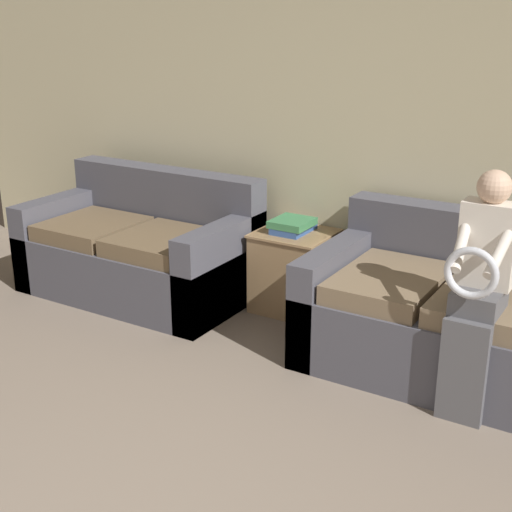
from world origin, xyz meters
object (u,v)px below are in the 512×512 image
at_px(side_shelf, 294,270).
at_px(child_left_seated, 479,285).
at_px(couch_main, 496,325).
at_px(couch_side, 141,251).
at_px(book_stack, 293,225).

bearing_deg(side_shelf, child_left_seated, -25.87).
distance_m(couch_main, side_shelf, 1.40).
height_order(couch_side, side_shelf, couch_side).
bearing_deg(side_shelf, couch_side, -164.60).
bearing_deg(couch_main, couch_side, -178.94).
relative_size(couch_main, couch_side, 1.27).
height_order(couch_main, side_shelf, couch_main).
height_order(couch_main, child_left_seated, child_left_seated).
xyz_separation_m(child_left_seated, side_shelf, (-1.36, 0.66, -0.39)).
xyz_separation_m(couch_side, side_shelf, (1.07, 0.29, -0.03)).
distance_m(child_left_seated, side_shelf, 1.57).
height_order(couch_side, child_left_seated, child_left_seated).
distance_m(side_shelf, book_stack, 0.31).
relative_size(couch_main, side_shelf, 3.74).
bearing_deg(couch_side, side_shelf, 15.40).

